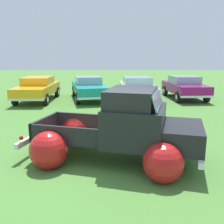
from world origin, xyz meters
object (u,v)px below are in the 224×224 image
vintage_pickup_truck (126,133)px  show_car_2 (138,88)px  show_car_0 (39,88)px  show_car_1 (90,87)px  show_car_3 (186,86)px

vintage_pickup_truck → show_car_2: bearing=97.5°
vintage_pickup_truck → show_car_0: vintage_pickup_truck is taller
show_car_0 → show_car_1: (3.05, 0.44, -0.00)m
show_car_2 → show_car_3: same height
show_car_1 → show_car_0: bearing=-94.3°
show_car_0 → show_car_3: 9.18m
show_car_1 → show_car_2: 3.04m
vintage_pickup_truck → show_car_1: vintage_pickup_truck is taller
show_car_3 → show_car_0: bearing=-90.1°
show_car_0 → show_car_3: bearing=94.5°
show_car_0 → show_car_3: same height
show_car_2 → show_car_0: bearing=-92.2°
show_car_2 → show_car_1: bearing=-99.9°
show_car_2 → show_car_3: (3.08, 0.67, -0.00)m
vintage_pickup_truck → show_car_2: 9.17m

